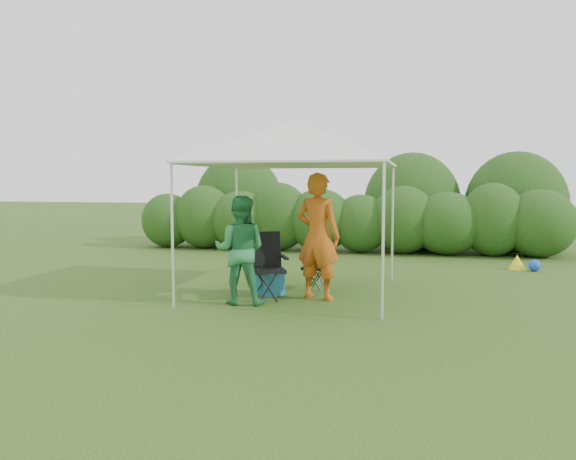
% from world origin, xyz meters
% --- Properties ---
extents(ground, '(70.00, 70.00, 0.00)m').
position_xyz_m(ground, '(0.00, 0.00, 0.00)').
color(ground, '#3B5D1D').
extents(hedge, '(11.27, 1.53, 1.80)m').
position_xyz_m(hedge, '(0.13, 6.00, 0.83)').
color(hedge, '#275019').
rests_on(hedge, ground).
extents(canopy, '(3.10, 3.10, 2.83)m').
position_xyz_m(canopy, '(0.00, 0.50, 2.46)').
color(canopy, silver).
rests_on(canopy, ground).
extents(chair_right, '(0.54, 0.49, 0.84)m').
position_xyz_m(chair_right, '(0.29, 0.95, 0.48)').
color(chair_right, black).
rests_on(chair_right, ground).
extents(chair_left, '(0.79, 0.77, 1.04)m').
position_xyz_m(chair_left, '(-0.40, -0.02, 0.59)').
color(chair_left, black).
rests_on(chair_left, ground).
extents(man, '(0.83, 0.66, 1.98)m').
position_xyz_m(man, '(0.44, 0.11, 0.99)').
color(man, '#C25616').
rests_on(man, ground).
extents(woman, '(0.85, 0.69, 1.63)m').
position_xyz_m(woman, '(-0.64, -0.50, 0.81)').
color(woman, '#298044').
rests_on(woman, ground).
extents(cooler, '(0.58, 0.51, 0.40)m').
position_xyz_m(cooler, '(-0.41, 0.25, 0.20)').
color(cooler, '#206A93').
rests_on(cooler, ground).
extents(bottle, '(0.06, 0.06, 0.21)m').
position_xyz_m(bottle, '(-0.35, 0.21, 0.51)').
color(bottle, '#592D0C').
rests_on(bottle, cooler).
extents(lawn_toy, '(0.60, 0.50, 0.30)m').
position_xyz_m(lawn_toy, '(4.08, 3.89, 0.14)').
color(lawn_toy, yellow).
rests_on(lawn_toy, ground).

